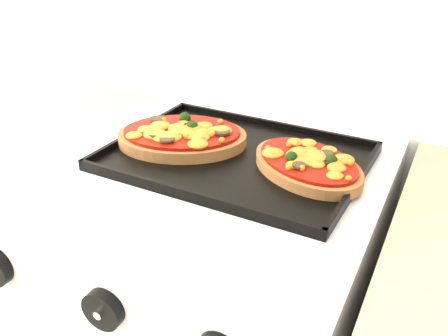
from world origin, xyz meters
The scene contains 5 objects.
control_panel centered at (-0.02, 1.39, 0.85)m, with size 0.60×0.02×0.09m, color white.
knob_center centered at (-0.01, 1.37, 0.85)m, with size 0.06×0.06×0.02m, color black.
baking_tray centered at (0.01, 1.74, 0.92)m, with size 0.45×0.33×0.02m, color black.
pizza_left centered at (-0.11, 1.74, 0.94)m, with size 0.25×0.18×0.04m, color #976234, non-canonical shape.
pizza_right centered at (0.14, 1.74, 0.94)m, with size 0.22×0.15×0.03m, color #976234, non-canonical shape.
Camera 1 is at (0.35, 1.00, 1.32)m, focal length 40.00 mm.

